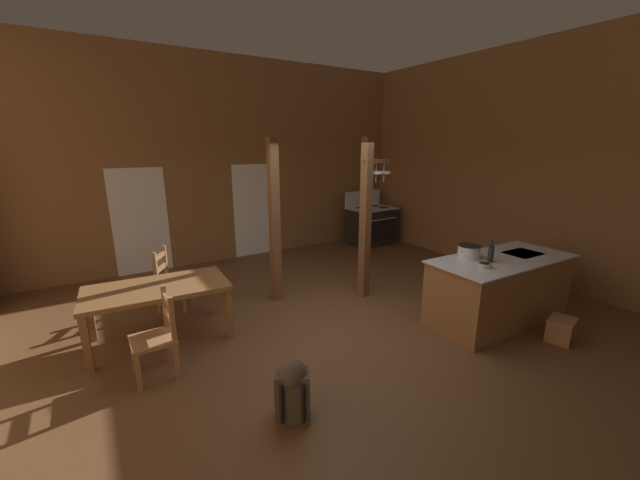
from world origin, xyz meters
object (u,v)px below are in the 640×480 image
Objects in this scene: stockpot_on_counter at (469,251)px; dining_table at (157,293)px; stove_range at (371,225)px; step_stool at (561,328)px; kitchen_island at (499,289)px; ladderback_chair_by_post at (158,337)px; bottle_tall_on_counter at (491,253)px; ladderback_chair_near_window at (171,280)px; backpack at (293,388)px; mixing_bowl_on_counter at (485,265)px.

dining_table is at bearing 156.09° from stockpot_on_counter.
step_stool is at bearing -101.41° from stove_range.
kitchen_island is 4.39m from stove_range.
stockpot_on_counter is (-1.57, -3.97, 0.54)m from stove_range.
bottle_tall_on_counter is (4.06, -1.18, 0.60)m from ladderback_chair_by_post.
ladderback_chair_near_window is 2.53× the size of stockpot_on_counter.
stove_range is at bearing 14.64° from ladderback_chair_near_window.
backpack is 1.93× the size of bottle_tall_on_counter.
kitchen_island is 1.66× the size of stove_range.
mixing_bowl_on_counter reaches higher than step_stool.
kitchen_island is at bearing 99.87° from step_stool.
ladderback_chair_near_window is at bearing 143.40° from kitchen_island.
dining_table is 1.84× the size of ladderback_chair_near_window.
step_stool is 2.51× the size of mixing_bowl_on_counter.
ladderback_chair_near_window is (0.33, 0.94, -0.20)m from dining_table.
dining_table is 2.33m from backpack.
stove_range reaches higher than bottle_tall_on_counter.
stockpot_on_counter is at bearing -23.91° from dining_table.
stove_range reaches higher than stockpot_on_counter.
step_stool is 0.44× the size of ladderback_chair_near_window.
ladderback_chair_near_window is 4.67m from bottle_tall_on_counter.
mixing_bowl_on_counter is (3.65, -2.08, 0.31)m from dining_table.
backpack is (0.92, -1.38, -0.14)m from ladderback_chair_by_post.
stove_range is at bearing 70.80° from bottle_tall_on_counter.
step_stool is 0.24× the size of dining_table.
backpack is (-3.46, -0.21, -0.15)m from kitchen_island.
stove_range is at bearing 43.88° from backpack.
ladderback_chair_by_post is 3.07× the size of bottle_tall_on_counter.
kitchen_island is 4.87m from ladderback_chair_near_window.
kitchen_island is at bearing 11.48° from mixing_bowl_on_counter.
ladderback_chair_near_window is at bearing 137.43° from step_stool.
dining_table is 10.59× the size of mixing_bowl_on_counter.
ladderback_chair_by_post is at bearing 156.27° from step_stool.
stockpot_on_counter is 0.43m from mixing_bowl_on_counter.
step_stool is 0.44× the size of ladderback_chair_by_post.
stove_range is 6.41m from backpack.
mixing_bowl_on_counter is (-1.75, -4.35, 0.48)m from stove_range.
dining_table is at bearing 155.17° from kitchen_island.
stockpot_on_counter is 0.29m from bottle_tall_on_counter.
stove_range reaches higher than dining_table.
ladderback_chair_by_post reaches higher than dining_table.
kitchen_island is at bearing -32.85° from stockpot_on_counter.
ladderback_chair_near_window reaches higher than kitchen_island.
kitchen_island is 4.67m from dining_table.
mixing_bowl_on_counter is at bearing -42.31° from ladderback_chair_near_window.
backpack is at bearing -70.26° from dining_table.
ladderback_chair_near_window is 5.74× the size of mixing_bowl_on_counter.
stockpot_on_counter is at bearing -37.02° from ladderback_chair_near_window.
stove_range is at bearing 28.92° from ladderback_chair_by_post.
kitchen_island is 5.27× the size of step_stool.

